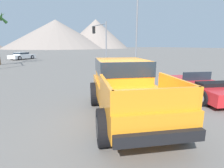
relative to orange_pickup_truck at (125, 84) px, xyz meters
The scene contains 7 objects.
ground_plane 1.18m from the orange_pickup_truck, 110.04° to the right, with size 320.00×320.00×0.00m, color slate.
orange_pickup_truck is the anchor object (origin of this frame).
red_convertible_car 4.58m from the orange_pickup_truck, ahead, with size 3.31×4.66×1.10m.
parked_car_white 29.18m from the orange_pickup_truck, 92.23° to the left, with size 4.50×4.07×1.23m.
traffic_light_main 17.06m from the orange_pickup_truck, 65.68° to the left, with size 0.38×3.95×5.12m.
street_lamp_post 9.96m from the orange_pickup_truck, 49.19° to the left, with size 0.90×0.24×8.91m.
distant_mountain_range 126.39m from the orange_pickup_truck, 76.05° to the left, with size 130.30×69.80×21.25m.
Camera 1 is at (-3.27, -4.40, 2.41)m, focal length 28.00 mm.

